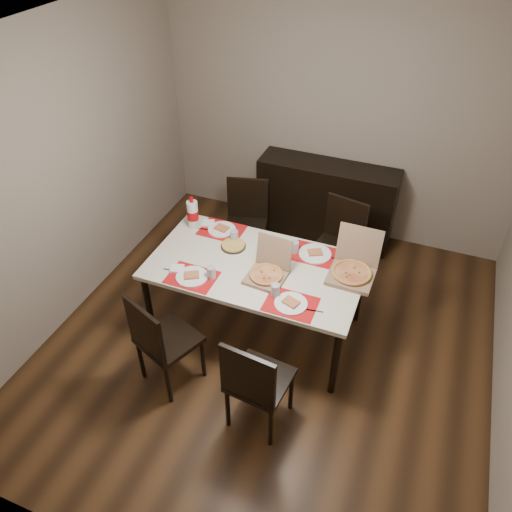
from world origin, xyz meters
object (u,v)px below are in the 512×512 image
(dining_table, at_px, (256,271))
(chair_near_left, at_px, (161,339))
(sideboard, at_px, (326,202))
(chair_far_left, at_px, (246,220))
(pizza_box_center, at_px, (268,271))
(chair_far_right, at_px, (339,241))
(soda_bottle, at_px, (193,214))
(dip_bowl, at_px, (268,254))
(chair_near_right, at_px, (255,382))

(dining_table, relative_size, chair_near_left, 1.94)
(sideboard, bearing_deg, chair_far_left, -131.59)
(dining_table, height_order, pizza_box_center, pizza_box_center)
(sideboard, bearing_deg, chair_far_right, -65.92)
(sideboard, xyz_separation_m, soda_bottle, (-0.93, -1.33, 0.43))
(chair_far_right, height_order, pizza_box_center, pizza_box_center)
(chair_near_left, xyz_separation_m, chair_far_left, (-0.01, 1.76, 0.00))
(chair_near_left, xyz_separation_m, pizza_box_center, (0.61, 0.75, 0.29))
(soda_bottle, bearing_deg, dip_bowl, -10.95)
(sideboard, relative_size, chair_far_left, 1.61)
(chair_far_left, xyz_separation_m, chair_far_right, (0.98, -0.00, 0.00))
(chair_near_left, bearing_deg, chair_far_right, 60.93)
(pizza_box_center, height_order, dip_bowl, pizza_box_center)
(chair_far_left, xyz_separation_m, dip_bowl, (0.51, -0.75, 0.25))
(chair_far_left, relative_size, chair_far_right, 1.00)
(chair_far_left, height_order, pizza_box_center, pizza_box_center)
(pizza_box_center, height_order, soda_bottle, soda_bottle)
(dip_bowl, height_order, soda_bottle, soda_bottle)
(sideboard, distance_m, dip_bowl, 1.52)
(chair_near_right, height_order, pizza_box_center, pizza_box_center)
(chair_far_left, bearing_deg, chair_near_right, -65.69)
(dining_table, xyz_separation_m, soda_bottle, (-0.75, 0.32, 0.20))
(dining_table, relative_size, chair_far_left, 1.94)
(chair_far_right, bearing_deg, sideboard, 114.08)
(chair_near_left, height_order, dip_bowl, chair_near_left)
(dining_table, height_order, chair_far_left, chair_far_left)
(chair_near_left, xyz_separation_m, chair_far_right, (0.98, 1.76, 0.00))
(dining_table, relative_size, pizza_box_center, 4.97)
(chair_near_right, distance_m, chair_far_right, 1.86)
(chair_near_right, distance_m, dip_bowl, 1.19)
(chair_near_right, relative_size, chair_far_right, 1.00)
(chair_near_right, relative_size, soda_bottle, 2.95)
(chair_far_left, bearing_deg, chair_far_right, -0.28)
(chair_near_right, distance_m, soda_bottle, 1.73)
(sideboard, distance_m, soda_bottle, 1.68)
(pizza_box_center, xyz_separation_m, dip_bowl, (-0.10, 0.26, -0.04))
(sideboard, relative_size, chair_far_right, 1.61)
(chair_far_right, distance_m, pizza_box_center, 1.11)
(chair_near_left, distance_m, soda_bottle, 1.26)
(chair_near_left, distance_m, chair_far_left, 1.76)
(dining_table, bearing_deg, chair_near_left, -118.79)
(dining_table, xyz_separation_m, dip_bowl, (0.04, 0.17, 0.08))
(sideboard, xyz_separation_m, pizza_box_center, (-0.04, -1.75, 0.35))
(dining_table, bearing_deg, soda_bottle, 156.93)
(chair_near_right, distance_m, chair_far_left, 2.04)
(sideboard, xyz_separation_m, chair_near_left, (-0.65, -2.50, 0.06))
(sideboard, height_order, chair_near_right, chair_near_right)
(pizza_box_center, distance_m, dip_bowl, 0.28)
(chair_near_left, relative_size, chair_far_right, 1.00)
(chair_near_left, height_order, soda_bottle, soda_bottle)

